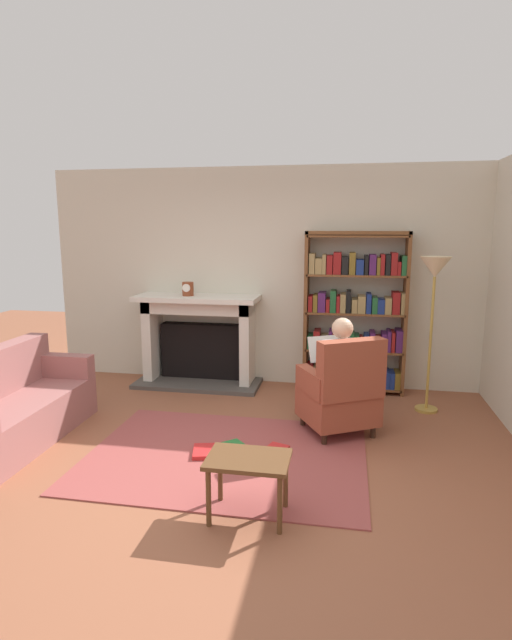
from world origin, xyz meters
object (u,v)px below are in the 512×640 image
armchair_reading (341,392)px  seated_reader (336,369)px  fireplace (200,337)px  floor_lamp (434,281)px  mantel_clock (188,289)px  bookshelf (356,314)px  side_table (248,467)px  sofa_floral (11,408)px

armchair_reading → seated_reader: seated_reader is taller
fireplace → armchair_reading: size_ratio=1.61×
floor_lamp → mantel_clock: bearing=171.4°
mantel_clock → floor_lamp: floor_lamp is taller
bookshelf → seated_reader: bearing=-98.5°
bookshelf → side_table: bearing=-104.1°
mantel_clock → side_table: size_ratio=0.30×
seated_reader → floor_lamp: (0.97, 0.71, 0.80)m
sofa_floral → seated_reader: bearing=-75.7°
fireplace → side_table: bearing=-67.3°
mantel_clock → sofa_floral: 2.41m
mantel_clock → seated_reader: bearing=-31.6°
fireplace → mantel_clock: 0.64m
fireplace → bookshelf: bearing=1.0°
bookshelf → seated_reader: size_ratio=1.69×
sofa_floral → side_table: (2.40, -0.82, 0.05)m
mantel_clock → armchair_reading: 2.41m
seated_reader → side_table: 1.74m
seated_reader → side_table: size_ratio=2.04×
mantel_clock → floor_lamp: bearing=-8.6°
sofa_floral → armchair_reading: bearing=-77.9°
seated_reader → side_table: bearing=42.3°
side_table → armchair_reading: bearing=68.6°
seated_reader → bookshelf: bearing=-127.8°
armchair_reading → bookshelf: bearing=-124.8°
mantel_clock → seated_reader: 2.25m
fireplace → side_table: size_ratio=2.80×
seated_reader → mantel_clock: bearing=-60.9°
mantel_clock → side_table: mantel_clock is taller
seated_reader → sofa_floral: 3.07m
bookshelf → sofa_floral: 3.81m
armchair_reading → seated_reader: size_ratio=0.85×
side_table → floor_lamp: (1.51, 2.34, 1.05)m
bookshelf → side_table: 3.05m
armchair_reading → fireplace: bearing=-66.0°
armchair_reading → floor_lamp: floor_lamp is taller
sofa_floral → mantel_clock: bearing=-30.5°
fireplace → mantel_clock: size_ratio=9.31×
armchair_reading → sofa_floral: 3.08m
mantel_clock → bookshelf: (2.04, 0.14, -0.28)m
fireplace → armchair_reading: (1.80, -1.34, -0.17)m
mantel_clock → armchair_reading: bearing=-33.0°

